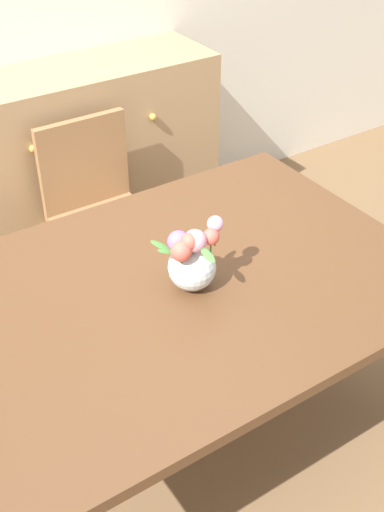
{
  "coord_description": "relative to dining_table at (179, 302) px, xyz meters",
  "views": [
    {
      "loc": [
        -0.86,
        -1.38,
        2.05
      ],
      "look_at": [
        0.03,
        -0.04,
        0.87
      ],
      "focal_mm": 45.25,
      "sensor_mm": 36.0,
      "label": 1
    }
  ],
  "objects": [
    {
      "name": "dining_table",
      "position": [
        0.0,
        0.0,
        0.0
      ],
      "size": [
        1.62,
        1.15,
        0.75
      ],
      "color": "brown",
      "rests_on": "ground_plane"
    },
    {
      "name": "ground_plane",
      "position": [
        0.0,
        0.0,
        -0.67
      ],
      "size": [
        12.0,
        12.0,
        0.0
      ],
      "primitive_type": "plane",
      "color": "brown"
    },
    {
      "name": "chair_far",
      "position": [
        0.14,
        0.91,
        -0.15
      ],
      "size": [
        0.42,
        0.42,
        0.9
      ],
      "rotation": [
        0.0,
        0.0,
        3.14
      ],
      "color": "#9E7047",
      "rests_on": "ground_plane"
    },
    {
      "name": "dresser",
      "position": [
        0.25,
        1.33,
        -0.17
      ],
      "size": [
        1.4,
        0.47,
        1.0
      ],
      "color": "tan",
      "rests_on": "ground_plane"
    },
    {
      "name": "flower_vase",
      "position": [
        0.02,
        -0.04,
        0.19
      ],
      "size": [
        0.22,
        0.23,
        0.24
      ],
      "color": "silver",
      "rests_on": "dining_table"
    }
  ]
}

